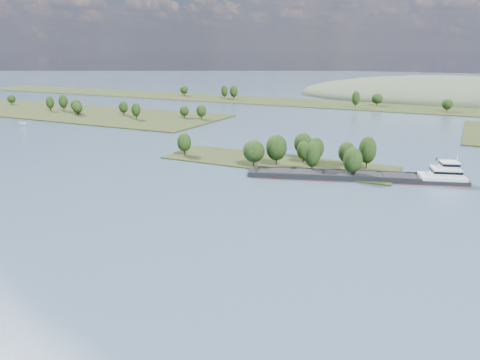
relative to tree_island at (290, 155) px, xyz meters
The scene contains 7 objects.
ground 59.28m from the tree_island, 96.16° to the right, with size 1800.00×1800.00×0.00m, color #374B60.
tree_island is the anchor object (origin of this frame).
left_bank 248.97m from the tree_island, 160.93° to the left, with size 300.00×80.00×14.29m.
back_shoreline 221.09m from the tree_island, 89.58° to the left, with size 900.00×60.00×15.03m.
hill_west 325.70m from the tree_island, 80.52° to the left, with size 320.00×160.00×44.00m, color #415037.
cargo_barge 36.08m from the tree_island, 11.73° to the right, with size 79.91×33.04×10.92m.
motorboat 190.87m from the tree_island, behind, with size 2.41×6.40×2.47m, color white.
Camera 1 is at (72.53, -2.43, 47.89)m, focal length 35.00 mm.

